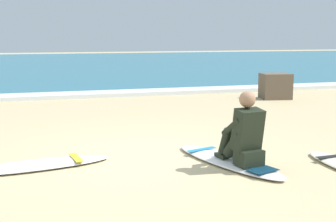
{
  "coord_description": "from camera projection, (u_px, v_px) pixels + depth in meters",
  "views": [
    {
      "loc": [
        -1.51,
        -6.07,
        1.72
      ],
      "look_at": [
        0.48,
        0.6,
        0.55
      ],
      "focal_mm": 48.53,
      "sensor_mm": 36.0,
      "label": 1
    }
  ],
  "objects": [
    {
      "name": "sea",
      "position": [
        60.0,
        65.0,
        25.77
      ],
      "size": [
        80.0,
        28.0,
        0.1
      ],
      "primitive_type": "cube",
      "color": "teal",
      "rests_on": "ground"
    },
    {
      "name": "ground_plane",
      "position": [
        147.0,
        157.0,
        6.45
      ],
      "size": [
        80.0,
        80.0,
        0.0
      ],
      "primitive_type": "plane",
      "color": "#CCB584"
    },
    {
      "name": "surfboard_spare_near",
      "position": [
        32.0,
        165.0,
        5.93
      ],
      "size": [
        2.14,
        0.81,
        0.08
      ],
      "color": "silver",
      "rests_on": "ground"
    },
    {
      "name": "shoreline_rock",
      "position": [
        275.0,
        86.0,
        12.31
      ],
      "size": [
        0.86,
        0.74,
        0.69
      ],
      "primitive_type": "cube",
      "rotation": [
        0.0,
        0.0,
        1.4
      ],
      "color": "brown",
      "rests_on": "ground"
    },
    {
      "name": "surfboard_main",
      "position": [
        228.0,
        161.0,
        6.15
      ],
      "size": [
        1.09,
        2.11,
        0.08
      ],
      "color": "white",
      "rests_on": "ground"
    },
    {
      "name": "surfer_seated",
      "position": [
        244.0,
        136.0,
        5.86
      ],
      "size": [
        0.44,
        0.74,
        0.95
      ],
      "color": "black",
      "rests_on": "surfboard_main"
    },
    {
      "name": "breaking_foam",
      "position": [
        89.0,
        94.0,
        12.83
      ],
      "size": [
        80.0,
        0.9,
        0.11
      ],
      "primitive_type": "cube",
      "color": "white",
      "rests_on": "ground"
    }
  ]
}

